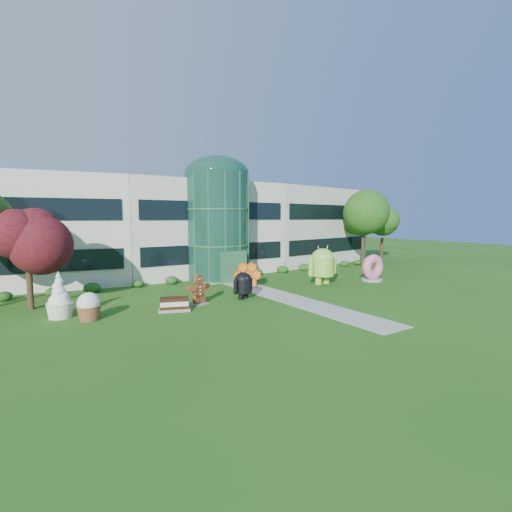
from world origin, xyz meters
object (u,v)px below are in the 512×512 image
android_black (243,283)px  donut (372,268)px  android_green (323,263)px  gingerbread (199,289)px

android_black → donut: donut is taller
donut → android_green: bearing=167.9°
android_green → donut: android_green is taller
android_green → donut: size_ratio=1.48×
android_green → android_black: bearing=-171.0°
android_green → android_black: size_ratio=1.62×
donut → gingerbread: 17.01m
android_black → donut: 13.64m
android_green → donut: (4.83, -1.34, -0.59)m
donut → gingerbread: (-17.00, 0.17, -0.20)m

